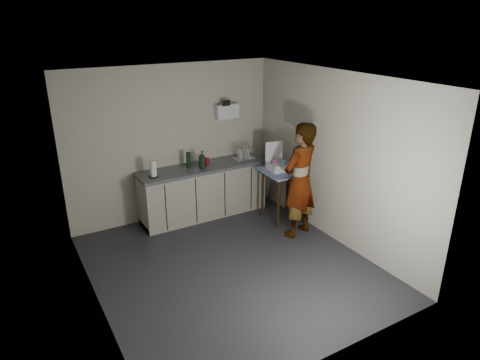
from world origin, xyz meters
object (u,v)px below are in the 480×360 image
paper_towel (153,169)px  soda_can (207,162)px  standing_man (300,180)px  bakery_box (278,164)px  dish_rack (243,156)px  side_table (284,177)px  kitchen_counter (203,192)px  soap_bottle (202,160)px  dark_bottle (189,160)px

paper_towel → soda_can: bearing=3.4°
paper_towel → standing_man: bearing=-34.8°
bakery_box → dish_rack: bearing=114.0°
side_table → standing_man: standing_man is taller
kitchen_counter → soap_bottle: (-0.05, -0.09, 0.63)m
kitchen_counter → standing_man: 1.79m
standing_man → soda_can: 1.65m
standing_man → soda_can: standing_man is taller
soda_can → dish_rack: 0.71m
soda_can → dish_rack: dish_rack is taller
soda_can → standing_man: bearing=-56.2°
side_table → soap_bottle: (-1.15, 0.74, 0.28)m
standing_man → paper_towel: standing_man is taller
standing_man → paper_towel: 2.31m
kitchen_counter → soap_bottle: soap_bottle is taller
standing_man → dish_rack: (-0.21, 1.36, 0.05)m
soda_can → dish_rack: bearing=-0.9°
paper_towel → dish_rack: 1.69m
soap_bottle → dish_rack: bearing=4.2°
kitchen_counter → dark_bottle: bearing=169.7°
kitchen_counter → paper_towel: (-0.89, -0.08, 0.61)m
soda_can → dark_bottle: (-0.31, 0.06, 0.06)m
soap_bottle → paper_towel: bearing=178.9°
standing_man → bakery_box: (0.02, 0.63, 0.08)m
dark_bottle → soda_can: bearing=-11.4°
kitchen_counter → paper_towel: size_ratio=8.24×
kitchen_counter → bakery_box: bearing=-36.7°
dish_rack → bakery_box: size_ratio=0.78×
side_table → soap_bottle: 1.39m
soda_can → dark_bottle: dark_bottle is taller
soap_bottle → side_table: bearing=-33.0°
dark_bottle → bakery_box: 1.49m
standing_man → dark_bottle: standing_man is taller
standing_man → paper_towel: (-1.89, 1.32, 0.12)m
standing_man → kitchen_counter: bearing=-70.4°
dark_bottle → paper_towel: bearing=-169.7°
standing_man → dish_rack: bearing=-97.4°
side_table → standing_man: size_ratio=0.49×
kitchen_counter → side_table: (1.10, -0.84, 0.35)m
standing_man → soda_can: bearing=-72.2°
dish_rack → soap_bottle: bearing=-175.8°
side_table → dark_bottle: size_ratio=3.35×
side_table → kitchen_counter: bearing=145.2°
paper_towel → bakery_box: bearing=-19.7°
paper_towel → bakery_box: bakery_box is taller
side_table → bakery_box: 0.24m
soap_bottle → dark_bottle: (-0.19, 0.14, -0.02)m
soda_can → dark_bottle: 0.32m
kitchen_counter → soda_can: (0.08, -0.02, 0.55)m
dish_rack → bakery_box: bakery_box is taller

